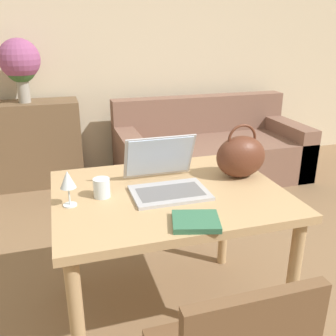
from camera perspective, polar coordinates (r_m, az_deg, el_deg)
wall_back at (r=4.18m, az=-9.06°, el=18.02°), size 10.00×0.06×2.70m
dining_table at (r=1.89m, az=0.11°, el=-6.25°), size 1.12×0.88×0.77m
couch at (r=4.03m, az=6.33°, el=2.53°), size 1.96×0.93×0.82m
sideboard at (r=4.01m, az=-21.85°, el=3.21°), size 1.21×0.40×0.85m
laptop at (r=1.86m, az=-0.50°, el=-1.10°), size 0.36×0.37×0.25m
drinking_glass at (r=1.79m, az=-10.07°, el=-2.98°), size 0.08×0.08×0.09m
wine_glass at (r=1.71m, az=-15.03°, el=-1.92°), size 0.07×0.07×0.17m
handbag at (r=2.02m, az=11.04°, el=1.79°), size 0.27×0.18×0.29m
flower_vase at (r=3.83m, az=-21.65°, el=14.68°), size 0.37×0.37×0.59m
book at (r=1.55m, az=4.26°, el=-8.12°), size 0.23×0.21×0.02m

